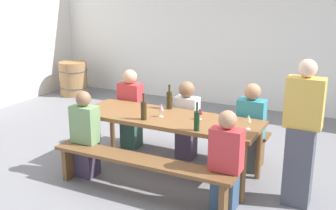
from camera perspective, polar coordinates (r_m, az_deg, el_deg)
The scene contains 18 objects.
ground_plane at distance 5.41m, azimuth 0.00°, elevation -9.20°, with size 24.00×24.00×0.00m, color slate.
back_wall at distance 8.21m, azimuth 11.28°, elevation 10.72°, with size 14.00×0.20×3.20m, color silver.
tasting_table at distance 5.16m, azimuth 0.00°, elevation -2.39°, with size 2.33×0.79×0.75m.
bench_near at distance 4.71m, azimuth -3.87°, elevation -8.41°, with size 2.23×0.30×0.45m.
bench_far at distance 5.86m, azimuth 3.08°, elevation -3.41°, with size 2.23×0.30×0.45m.
wine_bottle_0 at distance 5.00m, azimuth -3.39°, elevation -0.67°, with size 0.07×0.07×0.33m.
wine_bottle_1 at distance 4.62m, azimuth 4.00°, elevation -2.13°, with size 0.06×0.06×0.33m.
wine_bottle_2 at distance 5.44m, azimuth 0.19°, elevation 0.75°, with size 0.08×0.08×0.32m.
wine_glass_0 at distance 5.02m, azimuth 4.41°, elevation -0.91°, with size 0.07×0.07×0.14m.
wine_glass_1 at distance 5.10m, azimuth -0.94°, elevation -0.38°, with size 0.06×0.06×0.17m.
wine_glass_2 at distance 4.74m, azimuth 11.09°, elevation -1.91°, with size 0.07×0.07×0.17m.
seated_guest_near_0 at distance 5.23m, azimuth -11.34°, elevation -4.25°, with size 0.33×0.24×1.10m.
seated_guest_near_1 at distance 4.40m, azimuth 8.01°, elevation -7.98°, with size 0.34×0.24×1.10m.
seated_guest_far_0 at distance 6.07m, azimuth -5.16°, elevation -0.74°, with size 0.34×0.24×1.17m.
seated_guest_far_1 at distance 5.67m, azimuth 2.57°, elevation -2.21°, with size 0.32×0.24×1.09m.
seated_guest_far_2 at distance 5.38m, azimuth 11.33°, elevation -3.28°, with size 0.35×0.24×1.16m.
standing_host at distance 4.59m, azimuth 17.95°, elevation -4.22°, with size 0.39×0.24×1.61m.
wine_barrel at distance 9.37m, azimuth -12.94°, elevation 3.61°, with size 0.64×0.64×0.74m.
Camera 1 is at (2.21, -4.38, 2.29)m, focal length 44.08 mm.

